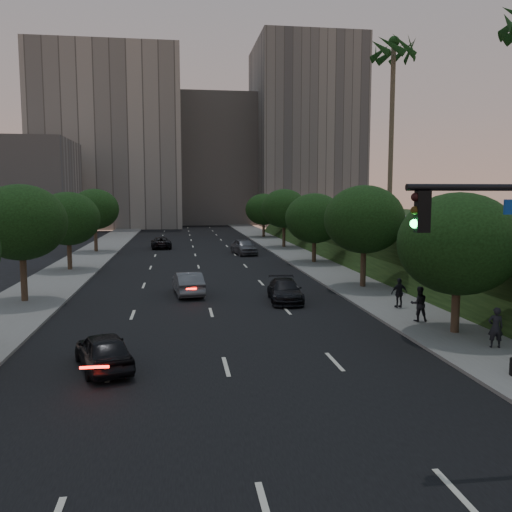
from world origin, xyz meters
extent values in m
plane|color=black|center=(0.00, 0.00, 0.00)|extent=(160.00, 160.00, 0.00)
cube|color=black|center=(0.00, 30.00, 0.01)|extent=(16.00, 140.00, 0.02)
cube|color=slate|center=(10.25, 30.00, 0.07)|extent=(4.50, 140.00, 0.15)
cube|color=slate|center=(-10.25, 30.00, 0.07)|extent=(4.50, 140.00, 0.15)
cube|color=black|center=(22.00, 28.00, 2.00)|extent=(18.00, 90.00, 4.00)
cube|color=slate|center=(13.50, 28.00, 4.35)|extent=(0.35, 90.00, 0.70)
cube|color=gray|center=(-14.00, 92.00, 16.00)|extent=(26.00, 20.00, 32.00)
cube|color=#A39D96|center=(6.00, 102.00, 13.00)|extent=(22.00, 18.00, 26.00)
cube|color=gray|center=(24.00, 96.00, 18.00)|extent=(20.00, 22.00, 36.00)
cube|color=#A39D96|center=(-26.00, 70.00, 7.00)|extent=(18.00, 16.00, 14.00)
cylinder|color=#38281C|center=(10.30, 8.00, 1.43)|extent=(0.36, 0.36, 2.86)
ellipsoid|color=black|center=(10.30, 8.00, 4.03)|extent=(5.20, 5.20, 4.42)
cylinder|color=#38281C|center=(10.30, 20.00, 1.61)|extent=(0.36, 0.36, 3.21)
ellipsoid|color=black|center=(10.30, 20.00, 4.53)|extent=(5.20, 5.20, 4.42)
cylinder|color=#38281C|center=(10.30, 33.00, 1.43)|extent=(0.36, 0.36, 2.86)
ellipsoid|color=black|center=(10.30, 33.00, 4.03)|extent=(5.20, 5.20, 4.42)
cylinder|color=#38281C|center=(10.30, 47.00, 1.61)|extent=(0.36, 0.36, 3.21)
ellipsoid|color=black|center=(10.30, 47.00, 4.53)|extent=(5.20, 5.20, 4.42)
cylinder|color=#38281C|center=(10.30, 62.00, 1.43)|extent=(0.36, 0.36, 2.86)
ellipsoid|color=black|center=(10.30, 62.00, 4.03)|extent=(5.20, 5.20, 4.42)
cylinder|color=#38281C|center=(-10.30, 18.00, 1.63)|extent=(0.36, 0.36, 3.26)
ellipsoid|color=black|center=(-10.30, 18.00, 4.59)|extent=(5.00, 5.00, 4.25)
cylinder|color=#38281C|center=(-10.30, 31.00, 1.50)|extent=(0.36, 0.36, 2.99)
ellipsoid|color=black|center=(-10.30, 31.00, 4.22)|extent=(5.00, 5.00, 4.25)
cylinder|color=#38281C|center=(-10.30, 45.00, 1.63)|extent=(0.36, 0.36, 3.26)
ellipsoid|color=black|center=(-10.30, 45.00, 4.59)|extent=(5.00, 5.00, 4.25)
cylinder|color=#4C4233|center=(16.00, 30.00, 11.25)|extent=(0.40, 0.40, 14.50)
cube|color=black|center=(3.90, -2.04, 5.75)|extent=(0.32, 0.22, 0.95)
sphere|color=black|center=(3.72, -2.04, 6.08)|extent=(0.20, 0.20, 0.20)
sphere|color=#3F2B0A|center=(3.72, -2.04, 5.78)|extent=(0.20, 0.20, 0.20)
sphere|color=#19F24C|center=(3.72, -2.04, 5.48)|extent=(0.20, 0.20, 0.20)
imported|color=black|center=(-4.28, 5.40, 0.67)|extent=(2.71, 4.23, 1.34)
imported|color=#575A5E|center=(-1.09, 19.23, 0.72)|extent=(1.99, 4.51, 1.44)
imported|color=black|center=(-3.64, 48.58, 0.65)|extent=(2.52, 4.85, 1.31)
imported|color=black|center=(4.38, 16.36, 0.64)|extent=(2.12, 4.53, 1.28)
imported|color=#54555B|center=(4.96, 40.91, 0.81)|extent=(2.67, 5.00, 1.62)
imported|color=black|center=(10.65, 5.51, 0.95)|extent=(0.66, 0.51, 1.61)
imported|color=black|center=(9.62, 10.16, 0.98)|extent=(0.89, 0.74, 1.66)
imported|color=black|center=(9.95, 13.24, 0.94)|extent=(0.96, 0.49, 1.58)
camera|label=1|loc=(-1.58, -13.70, 6.15)|focal=38.00mm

